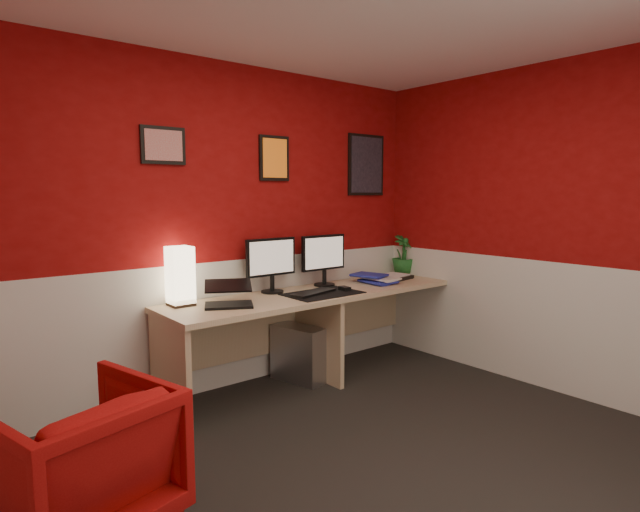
{
  "coord_description": "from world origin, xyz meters",
  "views": [
    {
      "loc": [
        -1.86,
        -1.81,
        1.52
      ],
      "look_at": [
        0.6,
        1.21,
        1.05
      ],
      "focal_mm": 29.25,
      "sensor_mm": 36.0,
      "label": 1
    }
  ],
  "objects": [
    {
      "name": "ground",
      "position": [
        0.0,
        0.0,
        0.0
      ],
      "size": [
        4.0,
        3.5,
        0.01
      ],
      "primitive_type": "cube",
      "color": "black",
      "rests_on": "ground"
    },
    {
      "name": "wall_back",
      "position": [
        0.0,
        1.75,
        1.25
      ],
      "size": [
        4.0,
        0.01,
        2.5
      ],
      "primitive_type": "cube",
      "color": "maroon",
      "rests_on": "ground"
    },
    {
      "name": "wall_right",
      "position": [
        2.0,
        0.0,
        1.25
      ],
      "size": [
        0.01,
        3.5,
        2.5
      ],
      "primitive_type": "cube",
      "color": "maroon",
      "rests_on": "ground"
    },
    {
      "name": "wainscot_back",
      "position": [
        0.0,
        1.75,
        0.5
      ],
      "size": [
        4.0,
        0.01,
        1.0
      ],
      "primitive_type": "cube",
      "color": "silver",
      "rests_on": "ground"
    },
    {
      "name": "wainscot_right",
      "position": [
        2.0,
        0.0,
        0.5
      ],
      "size": [
        0.01,
        3.5,
        1.0
      ],
      "primitive_type": "cube",
      "color": "silver",
      "rests_on": "ground"
    },
    {
      "name": "desk",
      "position": [
        0.75,
        1.41,
        0.36
      ],
      "size": [
        2.6,
        0.65,
        0.73
      ],
      "primitive_type": "cube",
      "color": "tan",
      "rests_on": "ground"
    },
    {
      "name": "shoji_lamp",
      "position": [
        -0.34,
        1.61,
        0.93
      ],
      "size": [
        0.16,
        0.16,
        0.4
      ],
      "primitive_type": "cube",
      "color": "#FFE5B2",
      "rests_on": "desk"
    },
    {
      "name": "laptop",
      "position": [
        -0.09,
        1.38,
        0.84
      ],
      "size": [
        0.4,
        0.36,
        0.22
      ],
      "primitive_type": "cube",
      "rotation": [
        0.0,
        0.0,
        -0.49
      ],
      "color": "black",
      "rests_on": "desk"
    },
    {
      "name": "monitor_left",
      "position": [
        0.44,
        1.61,
        1.02
      ],
      "size": [
        0.45,
        0.06,
        0.58
      ],
      "primitive_type": "cube",
      "color": "black",
      "rests_on": "desk"
    },
    {
      "name": "monitor_right",
      "position": [
        0.96,
        1.59,
        1.02
      ],
      "size": [
        0.45,
        0.06,
        0.58
      ],
      "primitive_type": "cube",
      "color": "black",
      "rests_on": "desk"
    },
    {
      "name": "desk_mat",
      "position": [
        0.71,
        1.31,
        0.73
      ],
      "size": [
        0.6,
        0.38,
        0.01
      ],
      "primitive_type": "cube",
      "color": "black",
      "rests_on": "desk"
    },
    {
      "name": "keyboard",
      "position": [
        0.64,
        1.34,
        0.74
      ],
      "size": [
        0.44,
        0.24,
        0.02
      ],
      "primitive_type": "cube",
      "rotation": [
        0.0,
        0.0,
        0.24
      ],
      "color": "black",
      "rests_on": "desk_mat"
    },
    {
      "name": "mouse",
      "position": [
        0.93,
        1.29,
        0.75
      ],
      "size": [
        0.07,
        0.11,
        0.03
      ],
      "primitive_type": "cube",
      "rotation": [
        0.0,
        0.0,
        -0.11
      ],
      "color": "black",
      "rests_on": "desk_mat"
    },
    {
      "name": "book_bottom",
      "position": [
        1.28,
        1.38,
        0.74
      ],
      "size": [
        0.25,
        0.32,
        0.03
      ],
      "primitive_type": "imported",
      "rotation": [
        0.0,
        0.0,
        -0.06
      ],
      "color": "#202897",
      "rests_on": "desk"
    },
    {
      "name": "book_middle",
      "position": [
        1.32,
        1.37,
        0.77
      ],
      "size": [
        0.22,
        0.3,
        0.02
      ],
      "primitive_type": "imported",
      "rotation": [
        0.0,
        0.0,
        0.02
      ],
      "color": "silver",
      "rests_on": "book_bottom"
    },
    {
      "name": "book_top",
      "position": [
        1.26,
        1.42,
        0.79
      ],
      "size": [
        0.28,
        0.34,
        0.03
      ],
      "primitive_type": "imported",
      "rotation": [
        0.0,
        0.0,
        0.27
      ],
      "color": "#202897",
      "rests_on": "book_middle"
    },
    {
      "name": "zen_tray",
      "position": [
        1.66,
        1.45,
        0.74
      ],
      "size": [
        0.39,
        0.3,
        0.03
      ],
      "primitive_type": "cube",
      "rotation": [
        0.0,
        0.0,
        0.17
      ],
      "color": "black",
      "rests_on": "desk"
    },
    {
      "name": "potted_plant",
      "position": [
        1.97,
        1.59,
        0.92
      ],
      "size": [
        0.22,
        0.22,
        0.38
      ],
      "primitive_type": "imported",
      "rotation": [
        0.0,
        0.0,
        0.01
      ],
      "color": "#19591E",
      "rests_on": "desk"
    },
    {
      "name": "pc_tower",
      "position": [
        0.6,
        1.48,
        0.23
      ],
      "size": [
        0.29,
        0.48,
        0.45
      ],
      "primitive_type": "cube",
      "rotation": [
        0.0,
        0.0,
        0.22
      ],
      "color": "#99999E",
      "rests_on": "ground"
    },
    {
      "name": "armchair",
      "position": [
        -1.31,
        0.58,
        0.33
      ],
      "size": [
        0.87,
        0.88,
        0.66
      ],
      "primitive_type": "imported",
      "rotation": [
        0.0,
        0.0,
        3.39
      ],
      "color": "#A41210",
      "rests_on": "ground"
    },
    {
      "name": "art_left",
      "position": [
        -0.38,
        1.74,
        1.85
      ],
      "size": [
        0.32,
        0.02,
        0.26
      ],
      "primitive_type": "cube",
      "color": "red",
      "rests_on": "wall_back"
    },
    {
      "name": "art_center",
      "position": [
        0.55,
        1.74,
        1.8
      ],
      "size": [
        0.28,
        0.02,
        0.36
      ],
      "primitive_type": "cube",
      "color": "orange",
      "rests_on": "wall_back"
    },
    {
      "name": "art_right",
      "position": [
        1.59,
        1.74,
        1.78
      ],
      "size": [
        0.44,
        0.02,
        0.56
      ],
      "primitive_type": "cube",
      "color": "black",
      "rests_on": "wall_back"
    }
  ]
}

